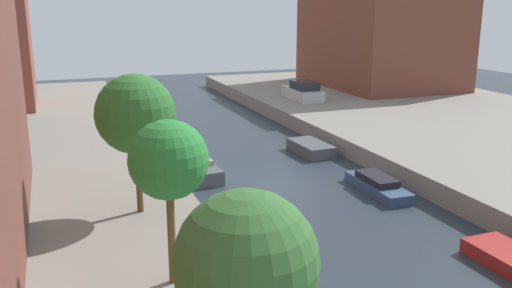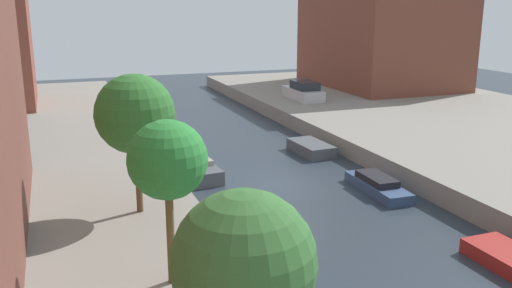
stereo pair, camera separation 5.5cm
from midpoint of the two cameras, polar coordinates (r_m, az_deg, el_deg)
The scene contains 12 objects.
ground_plane at distance 25.83m, azimuth 3.11°, elevation -4.40°, with size 84.00×84.00×0.00m, color #28333D.
low_block_right at distance 51.29m, azimuth 12.64°, elevation 10.70°, with size 10.00×13.71×8.51m, color brown.
street_tree_0 at distance 8.94m, azimuth -1.22°, elevation -12.29°, with size 2.37×2.37×4.54m.
street_tree_1 at distance 14.28m, azimuth -9.14°, elevation -1.73°, with size 2.08×2.08×4.48m.
street_tree_2 at distance 19.54m, azimuth -12.44°, elevation 3.01°, with size 2.79×2.79×4.99m.
parked_car at distance 42.94m, azimuth 4.84°, elevation 5.41°, with size 1.81×4.29×1.45m.
moored_boat_left_2 at distance 20.10m, azimuth 0.45°, elevation -9.04°, with size 1.98×4.25×0.66m.
moored_boat_left_3 at distance 27.50m, azimuth -6.48°, elevation -2.39°, with size 1.87×4.49×0.93m.
moored_boat_left_4 at distance 35.63m, azimuth -9.27°, elevation 1.21°, with size 1.50×3.57×0.65m.
moored_boat_left_5 at distance 43.55m, azimuth -10.98°, elevation 3.65°, with size 1.65×3.53×0.86m.
moored_boat_right_2 at distance 25.57m, azimuth 12.39°, elevation -4.17°, with size 1.38×4.11×0.76m.
moored_boat_right_3 at distance 31.34m, azimuth 5.63°, elevation -0.43°, with size 1.73×3.18×0.64m.
Camera 1 is at (-9.89, -22.35, 8.36)m, focal length 38.73 mm.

